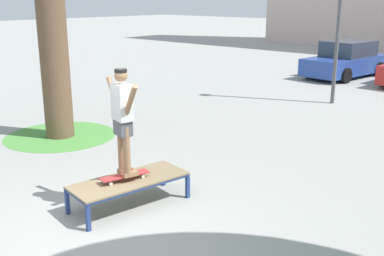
{
  "coord_description": "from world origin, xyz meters",
  "views": [
    {
      "loc": [
        4.98,
        -3.58,
        3.28
      ],
      "look_at": [
        -0.46,
        2.41,
        1.0
      ],
      "focal_mm": 43.67,
      "sensor_mm": 36.0,
      "label": 1
    }
  ],
  "objects_px": {
    "skateboard": "(125,176)",
    "skater": "(123,115)",
    "skate_box": "(129,182)",
    "car_blue": "(346,60)"
  },
  "relations": [
    {
      "from": "skateboard",
      "to": "skater",
      "type": "distance_m",
      "value": 0.99
    },
    {
      "from": "skate_box",
      "to": "car_blue",
      "type": "xyz_separation_m",
      "value": [
        -2.99,
        14.44,
        0.28
      ]
    },
    {
      "from": "skate_box",
      "to": "skater",
      "type": "bearing_deg",
      "value": -98.5
    },
    {
      "from": "skate_box",
      "to": "skater",
      "type": "relative_size",
      "value": 1.18
    },
    {
      "from": "skate_box",
      "to": "skateboard",
      "type": "distance_m",
      "value": 0.14
    },
    {
      "from": "car_blue",
      "to": "skate_box",
      "type": "bearing_deg",
      "value": -78.31
    },
    {
      "from": "skate_box",
      "to": "skateboard",
      "type": "bearing_deg",
      "value": -98.63
    },
    {
      "from": "skateboard",
      "to": "skate_box",
      "type": "bearing_deg",
      "value": 81.37
    },
    {
      "from": "skate_box",
      "to": "skater",
      "type": "height_order",
      "value": "skater"
    },
    {
      "from": "skateboard",
      "to": "car_blue",
      "type": "distance_m",
      "value": 14.81
    }
  ]
}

